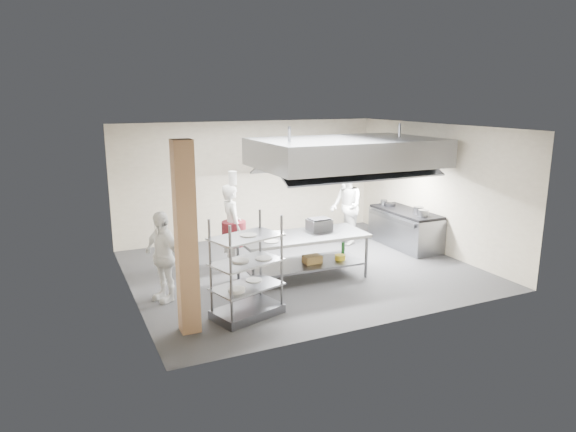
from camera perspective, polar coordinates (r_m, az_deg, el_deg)
name	(u,v)px	position (r m, az deg, el deg)	size (l,w,h in m)	color
floor	(301,269)	(11.04, 1.49, -5.92)	(7.00, 7.00, 0.00)	#28282A
ceiling	(302,127)	(10.45, 1.59, 9.83)	(7.00, 7.00, 0.00)	silver
wall_back	(251,180)	(13.35, -4.19, 4.05)	(7.00, 7.00, 0.00)	tan
wall_left	(127,217)	(9.64, -17.44, -0.07)	(6.00, 6.00, 0.00)	tan
wall_right	(435,188)	(12.57, 16.02, 3.00)	(6.00, 6.00, 0.00)	tan
column	(186,239)	(7.93, -11.28, -2.51)	(0.30, 0.30, 3.00)	#AC8058
exhaust_hood	(347,152)	(11.47, 6.55, 7.04)	(4.00, 2.50, 0.60)	gray
hood_strip_a	(310,169)	(11.07, 2.50, 5.23)	(1.60, 0.12, 0.04)	white
hood_strip_b	(380,165)	(12.00, 10.20, 5.65)	(1.60, 0.12, 0.04)	white
wall_shelf	(315,176)	(13.94, 3.00, 4.45)	(1.50, 0.28, 0.04)	gray
island	(302,257)	(10.37, 1.62, -4.53)	(2.59, 1.08, 0.91)	gray
island_worktop	(303,236)	(10.25, 1.63, -2.27)	(2.59, 1.08, 0.06)	gray
island_undershelf	(302,264)	(10.42, 1.61, -5.34)	(2.38, 0.97, 0.04)	slate
pass_rack	(247,267)	(8.52, -4.61, -5.72)	(1.14, 0.66, 1.71)	slate
cooking_range	(405,229)	(12.91, 12.86, -1.47)	(0.80, 2.00, 0.84)	gray
range_top	(406,212)	(12.80, 12.96, 0.48)	(0.78, 1.96, 0.06)	black
chef_head	(232,227)	(10.90, -6.26, -1.21)	(0.67, 0.44, 1.83)	silver
chef_line	(346,207)	(12.77, 6.44, 1.04)	(0.92, 0.71, 1.89)	silver
chef_plating	(163,256)	(9.44, -13.76, -4.36)	(0.97, 0.40, 1.65)	white
griddle	(319,225)	(10.59, 3.49, -0.98)	(0.46, 0.36, 0.23)	slate
wicker_basket	(312,259)	(10.41, 2.71, -4.81)	(0.35, 0.24, 0.16)	olive
stockpot	(419,210)	(12.50, 14.32, 0.64)	(0.24, 0.24, 0.17)	gray
plate_stack	(247,285)	(8.62, -4.57, -7.64)	(0.28, 0.28, 0.05)	silver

